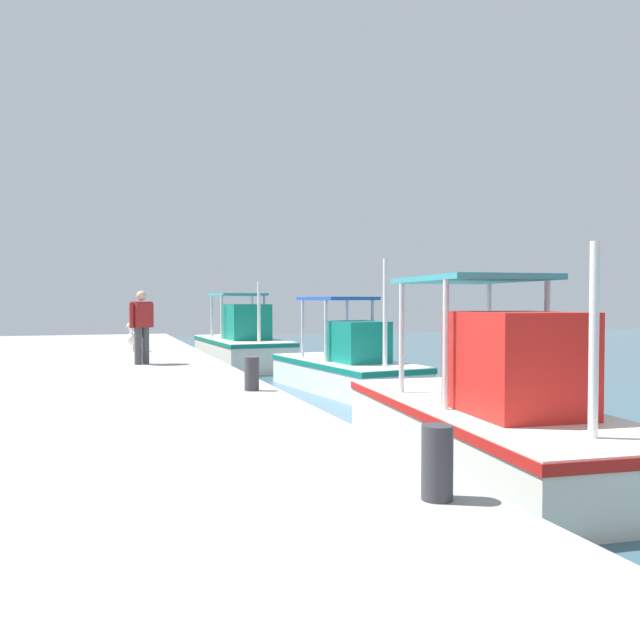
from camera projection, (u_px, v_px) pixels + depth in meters
The scene contains 7 objects.
fishing_boat_nearest at pixel (242, 346), 21.30m from camera, with size 5.79×2.43×2.83m.
fishing_boat_second at pixel (347, 367), 15.44m from camera, with size 5.17×2.46×3.15m.
fishing_boat_third at pixel (492, 414), 8.53m from camera, with size 6.15×2.75×2.82m.
pelican at pixel (134, 337), 17.69m from camera, with size 0.93×0.66×0.82m.
fisherman_standing at pixel (142, 324), 14.08m from camera, with size 0.43×0.54×1.65m.
mooring_bollard_nearest at pixel (252, 374), 9.91m from camera, with size 0.23×0.23×0.53m, color #333338.
mooring_bollard_second at pixel (437, 462), 4.44m from camera, with size 0.23×0.23×0.53m, color #333338.
Camera 1 is at (10.40, -2.68, 2.20)m, focal length 35.28 mm.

